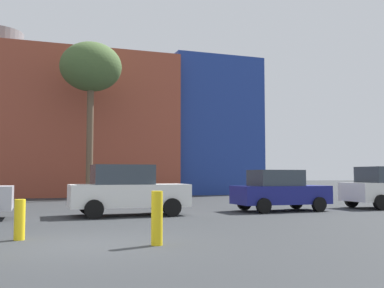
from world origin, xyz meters
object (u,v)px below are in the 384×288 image
parked_car_3 (279,191)px  bollard_yellow_0 (20,220)px  bollard_yellow_2 (157,218)px  parked_car_2 (127,190)px  bare_tree_0 (91,69)px

parked_car_3 → bollard_yellow_0: parked_car_3 is taller
bollard_yellow_0 → bollard_yellow_2: bollard_yellow_2 is taller
parked_car_3 → bollard_yellow_0: (-9.75, -5.40, -0.37)m
parked_car_2 → parked_car_3: bearing=-0.0°
bare_tree_0 → parked_car_3: bearing=-60.2°
parked_car_2 → bollard_yellow_2: parked_car_2 is taller
bare_tree_0 → bollard_yellow_0: bearing=-101.7°
parked_car_3 → bare_tree_0: 14.55m
parked_car_2 → bollard_yellow_2: (-0.77, -7.16, -0.35)m
bare_tree_0 → bollard_yellow_2: (-0.68, -18.23, -7.26)m
parked_car_2 → parked_car_3: (6.25, -0.00, -0.08)m
bare_tree_0 → bollard_yellow_2: size_ratio=8.39×
parked_car_2 → parked_car_3: 6.25m
parked_car_3 → bollard_yellow_0: size_ratio=4.21×
parked_car_2 → bare_tree_0: 13.05m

